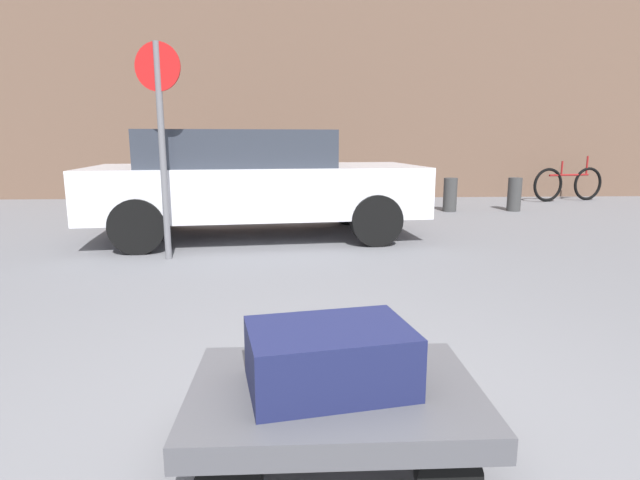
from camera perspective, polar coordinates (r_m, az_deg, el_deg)
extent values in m
plane|color=slate|center=(2.26, 1.57, -23.72)|extent=(60.00, 60.00, 0.00)
cube|color=#4C4C51|center=(2.11, 1.62, -17.23)|extent=(1.14, 0.79, 0.10)
cylinder|color=black|center=(2.48, 10.51, -17.28)|extent=(0.24, 0.06, 0.24)
cylinder|color=black|center=(2.04, 14.25, -24.33)|extent=(0.24, 0.06, 0.24)
cylinder|color=black|center=(2.43, -8.53, -17.79)|extent=(0.24, 0.06, 0.24)
cube|color=#191E47|center=(2.02, 1.08, -13.08)|extent=(0.69, 0.52, 0.25)
cube|color=silver|center=(6.90, -7.02, 5.64)|extent=(4.47, 2.26, 0.64)
cube|color=#2D333D|center=(6.86, -9.25, 10.16)|extent=(2.57, 1.84, 0.46)
cylinder|color=black|center=(7.95, 3.11, 4.11)|extent=(0.66, 0.29, 0.64)
cylinder|color=black|center=(6.31, 6.33, 2.22)|extent=(0.66, 0.29, 0.64)
cylinder|color=black|center=(7.86, -17.60, 3.53)|extent=(0.66, 0.29, 0.64)
cylinder|color=black|center=(6.20, -19.87, 1.47)|extent=(0.66, 0.29, 0.64)
torus|color=black|center=(11.91, 24.29, 5.68)|extent=(0.71, 0.22, 0.72)
torus|color=black|center=(12.60, 27.93, 5.62)|extent=(0.71, 0.22, 0.72)
cylinder|color=maroon|center=(12.23, 26.24, 6.59)|extent=(0.98, 0.27, 0.04)
cylinder|color=maroon|center=(12.09, 25.59, 7.32)|extent=(0.05, 0.05, 0.30)
cylinder|color=maroon|center=(12.53, 27.87, 7.45)|extent=(0.05, 0.05, 0.40)
cylinder|color=#383838|center=(9.67, 14.44, 4.96)|extent=(0.25, 0.25, 0.62)
cylinder|color=#383838|center=(10.09, 21.05, 4.82)|extent=(0.25, 0.25, 0.62)
cylinder|color=slate|center=(5.73, -17.30, 9.20)|extent=(0.07, 0.07, 2.29)
cylinder|color=red|center=(5.78, -17.84, 18.11)|extent=(0.49, 0.12, 0.50)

